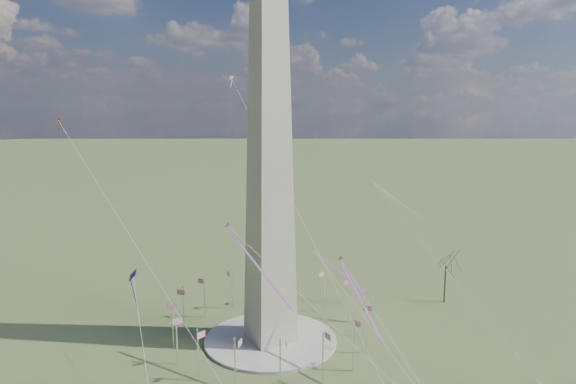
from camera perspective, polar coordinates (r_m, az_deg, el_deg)
ground at (r=145.92m, az=-1.95°, el=-16.22°), size 2000.00×2000.00×0.00m
plaza at (r=145.75m, az=-1.95°, el=-16.08°), size 36.00×36.00×0.80m
washington_monument at (r=132.31m, az=-2.07°, el=2.83°), size 15.56×15.56×100.00m
flagpole_ring at (r=142.91m, az=-1.97°, el=-13.59°), size 54.40×54.40×13.00m
tree_near at (r=174.99m, az=17.15°, el=-7.62°), size 10.45×10.45×18.29m
kite_delta_black at (r=164.16m, az=9.38°, el=1.29°), size 17.22×16.36×15.94m
kite_diamond_purple at (r=135.60m, az=-16.84°, el=-9.22°), size 2.39×3.59×10.70m
kite_streamer_left at (r=126.82m, az=7.34°, el=-10.37°), size 3.78×20.92×14.38m
kite_streamer_mid at (r=122.73m, az=-4.50°, el=-6.75°), size 7.20×22.79×15.94m
kite_streamer_right at (r=156.01m, az=5.18°, el=-8.29°), size 12.75×16.39×13.47m
kite_small_red at (r=152.71m, az=-24.17°, el=7.15°), size 1.08×1.58×3.91m
kite_small_white at (r=176.00m, az=-6.33°, el=12.37°), size 1.53×1.33×3.93m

